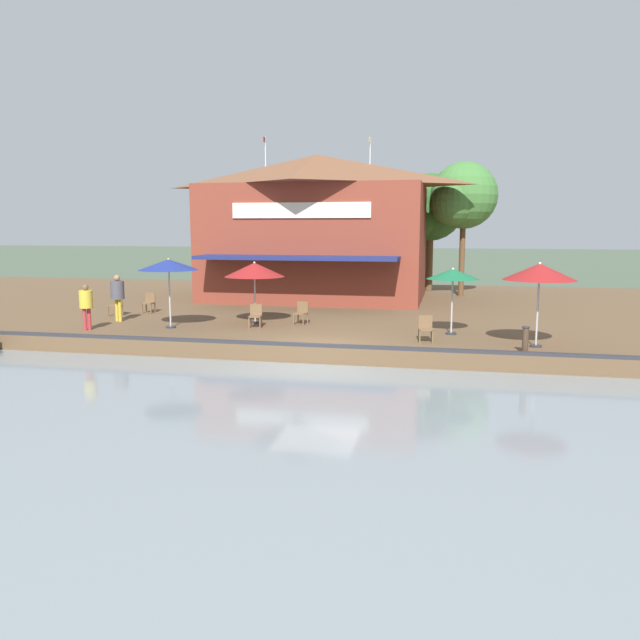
{
  "coord_description": "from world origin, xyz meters",
  "views": [
    {
      "loc": [
        18.33,
        3.98,
        4.25
      ],
      "look_at": [
        -1.0,
        -0.11,
        1.3
      ],
      "focal_mm": 35.0,
      "sensor_mm": 36.0,
      "label": 1
    }
  ],
  "objects_px": {
    "cafe_chair_under_first_umbrella": "(117,304)",
    "tree_behind_restaurant": "(428,209)",
    "person_mid_patio": "(118,292)",
    "mooring_post": "(525,340)",
    "patio_umbrella_by_entrance": "(169,265)",
    "tree_upstream_bank": "(461,197)",
    "cafe_chair_mid_patio": "(301,312)",
    "cafe_chair_back_row_seat": "(256,315)",
    "person_near_entrance": "(86,302)",
    "patio_umbrella_back_row": "(540,272)",
    "cafe_chair_far_corner_seat": "(149,302)",
    "cafe_chair_beside_entrance": "(426,327)",
    "patio_umbrella_near_quay_edge": "(254,270)",
    "waterfront_restaurant": "(317,226)",
    "patio_umbrella_far_corner": "(453,274)"
  },
  "relations": [
    {
      "from": "cafe_chair_under_first_umbrella",
      "to": "tree_behind_restaurant",
      "type": "bearing_deg",
      "value": 136.15
    },
    {
      "from": "cafe_chair_under_first_umbrella",
      "to": "person_mid_patio",
      "type": "height_order",
      "value": "person_mid_patio"
    },
    {
      "from": "mooring_post",
      "to": "person_mid_patio",
      "type": "bearing_deg",
      "value": -102.4
    },
    {
      "from": "patio_umbrella_by_entrance",
      "to": "tree_upstream_bank",
      "type": "height_order",
      "value": "tree_upstream_bank"
    },
    {
      "from": "cafe_chair_mid_patio",
      "to": "person_mid_patio",
      "type": "distance_m",
      "value": 7.24
    },
    {
      "from": "cafe_chair_back_row_seat",
      "to": "tree_behind_restaurant",
      "type": "xyz_separation_m",
      "value": [
        -14.42,
        5.56,
        4.16
      ]
    },
    {
      "from": "person_near_entrance",
      "to": "patio_umbrella_by_entrance",
      "type": "bearing_deg",
      "value": 111.84
    },
    {
      "from": "patio_umbrella_back_row",
      "to": "tree_behind_restaurant",
      "type": "relative_size",
      "value": 0.39
    },
    {
      "from": "cafe_chair_under_first_umbrella",
      "to": "tree_upstream_bank",
      "type": "distance_m",
      "value": 18.05
    },
    {
      "from": "patio_umbrella_back_row",
      "to": "mooring_post",
      "type": "distance_m",
      "value": 2.26
    },
    {
      "from": "person_near_entrance",
      "to": "mooring_post",
      "type": "xyz_separation_m",
      "value": [
        1.13,
        14.86,
        -0.62
      ]
    },
    {
      "from": "patio_umbrella_by_entrance",
      "to": "cafe_chair_under_first_umbrella",
      "type": "xyz_separation_m",
      "value": [
        -2.49,
        -3.59,
        -1.83
      ]
    },
    {
      "from": "cafe_chair_far_corner_seat",
      "to": "tree_upstream_bank",
      "type": "bearing_deg",
      "value": 125.49
    },
    {
      "from": "cafe_chair_under_first_umbrella",
      "to": "cafe_chair_back_row_seat",
      "type": "xyz_separation_m",
      "value": [
        1.76,
        6.6,
        0.0
      ]
    },
    {
      "from": "cafe_chair_far_corner_seat",
      "to": "cafe_chair_mid_patio",
      "type": "bearing_deg",
      "value": 76.24
    },
    {
      "from": "cafe_chair_mid_patio",
      "to": "cafe_chair_beside_entrance",
      "type": "height_order",
      "value": "same"
    },
    {
      "from": "patio_umbrella_near_quay_edge",
      "to": "cafe_chair_far_corner_seat",
      "type": "bearing_deg",
      "value": -109.13
    },
    {
      "from": "waterfront_restaurant",
      "to": "tree_behind_restaurant",
      "type": "bearing_deg",
      "value": 131.33
    },
    {
      "from": "waterfront_restaurant",
      "to": "tree_behind_restaurant",
      "type": "relative_size",
      "value": 1.7
    },
    {
      "from": "person_mid_patio",
      "to": "tree_behind_restaurant",
      "type": "height_order",
      "value": "tree_behind_restaurant"
    },
    {
      "from": "patio_umbrella_back_row",
      "to": "tree_upstream_bank",
      "type": "height_order",
      "value": "tree_upstream_bank"
    },
    {
      "from": "patio_umbrella_far_corner",
      "to": "person_mid_patio",
      "type": "xyz_separation_m",
      "value": [
        -0.35,
        -12.73,
        -0.91
      ]
    },
    {
      "from": "patio_umbrella_by_entrance",
      "to": "cafe_chair_beside_entrance",
      "type": "distance_m",
      "value": 9.47
    },
    {
      "from": "cafe_chair_far_corner_seat",
      "to": "mooring_post",
      "type": "relative_size",
      "value": 1.07
    },
    {
      "from": "cafe_chair_beside_entrance",
      "to": "person_mid_patio",
      "type": "xyz_separation_m",
      "value": [
        -2.0,
        -11.93,
        0.68
      ]
    },
    {
      "from": "patio_umbrella_by_entrance",
      "to": "cafe_chair_beside_entrance",
      "type": "relative_size",
      "value": 2.99
    },
    {
      "from": "person_near_entrance",
      "to": "patio_umbrella_near_quay_edge",
      "type": "bearing_deg",
      "value": 117.73
    },
    {
      "from": "cafe_chair_under_first_umbrella",
      "to": "tree_upstream_bank",
      "type": "xyz_separation_m",
      "value": [
        -10.43,
        13.97,
        4.7
      ]
    },
    {
      "from": "cafe_chair_back_row_seat",
      "to": "tree_behind_restaurant",
      "type": "relative_size",
      "value": 0.13
    },
    {
      "from": "cafe_chair_far_corner_seat",
      "to": "tree_upstream_bank",
      "type": "height_order",
      "value": "tree_upstream_bank"
    },
    {
      "from": "patio_umbrella_back_row",
      "to": "cafe_chair_mid_patio",
      "type": "relative_size",
      "value": 3.06
    },
    {
      "from": "waterfront_restaurant",
      "to": "mooring_post",
      "type": "xyz_separation_m",
      "value": [
        12.65,
        8.95,
        -3.27
      ]
    },
    {
      "from": "patio_umbrella_near_quay_edge",
      "to": "cafe_chair_mid_patio",
      "type": "relative_size",
      "value": 2.77
    },
    {
      "from": "waterfront_restaurant",
      "to": "mooring_post",
      "type": "distance_m",
      "value": 15.84
    },
    {
      "from": "patio_umbrella_back_row",
      "to": "cafe_chair_under_first_umbrella",
      "type": "xyz_separation_m",
      "value": [
        -3.57,
        -16.19,
        -1.83
      ]
    },
    {
      "from": "tree_upstream_bank",
      "to": "waterfront_restaurant",
      "type": "bearing_deg",
      "value": -70.89
    },
    {
      "from": "cafe_chair_far_corner_seat",
      "to": "tree_behind_restaurant",
      "type": "relative_size",
      "value": 0.13
    },
    {
      "from": "waterfront_restaurant",
      "to": "patio_umbrella_far_corner",
      "type": "xyz_separation_m",
      "value": [
        9.74,
        6.83,
        -1.62
      ]
    },
    {
      "from": "tree_behind_restaurant",
      "to": "patio_umbrella_far_corner",
      "type": "bearing_deg",
      "value": 5.8
    },
    {
      "from": "cafe_chair_mid_patio",
      "to": "cafe_chair_beside_entrance",
      "type": "xyz_separation_m",
      "value": [
        2.79,
        4.77,
        0.0
      ]
    },
    {
      "from": "cafe_chair_far_corner_seat",
      "to": "patio_umbrella_by_entrance",
      "type": "bearing_deg",
      "value": 36.73
    },
    {
      "from": "patio_umbrella_near_quay_edge",
      "to": "person_near_entrance",
      "type": "bearing_deg",
      "value": -62.27
    },
    {
      "from": "patio_umbrella_back_row",
      "to": "patio_umbrella_near_quay_edge",
      "type": "bearing_deg",
      "value": -105.84
    },
    {
      "from": "patio_umbrella_far_corner",
      "to": "person_near_entrance",
      "type": "height_order",
      "value": "patio_umbrella_far_corner"
    },
    {
      "from": "patio_umbrella_by_entrance",
      "to": "tree_behind_restaurant",
      "type": "xyz_separation_m",
      "value": [
        -15.16,
        8.58,
        2.33
      ]
    },
    {
      "from": "cafe_chair_under_first_umbrella",
      "to": "cafe_chair_far_corner_seat",
      "type": "bearing_deg",
      "value": 141.08
    },
    {
      "from": "person_mid_patio",
      "to": "tree_behind_restaurant",
      "type": "relative_size",
      "value": 0.27
    },
    {
      "from": "patio_umbrella_near_quay_edge",
      "to": "patio_umbrella_back_row",
      "type": "relative_size",
      "value": 0.91
    },
    {
      "from": "tree_behind_restaurant",
      "to": "cafe_chair_beside_entrance",
      "type": "bearing_deg",
      "value": 2.36
    },
    {
      "from": "patio_umbrella_far_corner",
      "to": "tree_upstream_bank",
      "type": "bearing_deg",
      "value": 178.44
    }
  ]
}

